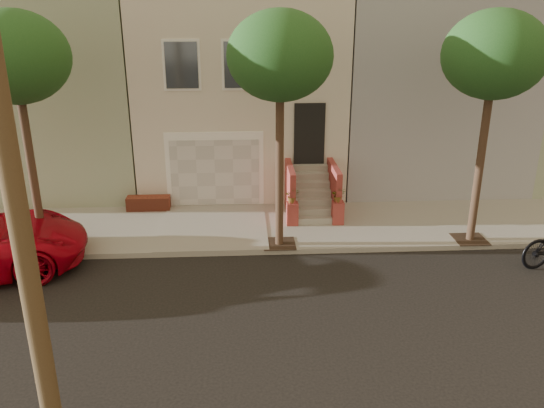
{
  "coord_description": "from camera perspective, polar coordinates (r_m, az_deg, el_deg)",
  "views": [
    {
      "loc": [
        -0.0,
        -10.16,
        6.5
      ],
      "look_at": [
        0.74,
        3.0,
        1.68
      ],
      "focal_mm": 36.08,
      "sensor_mm": 36.0,
      "label": 1
    }
  ],
  "objects": [
    {
      "name": "ground",
      "position": [
        12.06,
        -2.79,
        -12.56
      ],
      "size": [
        90.0,
        90.0,
        0.0
      ],
      "primitive_type": "plane",
      "color": "black",
      "rests_on": "ground"
    },
    {
      "name": "sidewalk",
      "position": [
        16.79,
        -3.0,
        -2.45
      ],
      "size": [
        40.0,
        3.7,
        0.15
      ],
      "primitive_type": "cube",
      "color": "gray",
      "rests_on": "ground"
    },
    {
      "name": "house_row",
      "position": [
        21.54,
        -3.29,
        12.44
      ],
      "size": [
        33.1,
        11.7,
        7.0
      ],
      "color": "beige",
      "rests_on": "sidewalk"
    },
    {
      "name": "tree_left",
      "position": [
        15.14,
        -25.27,
        13.53
      ],
      "size": [
        2.7,
        2.57,
        6.3
      ],
      "color": "#2D2116",
      "rests_on": "sidewalk"
    },
    {
      "name": "tree_mid",
      "position": [
        14.15,
        0.85,
        15.04
      ],
      "size": [
        2.7,
        2.57,
        6.3
      ],
      "color": "#2D2116",
      "rests_on": "sidewalk"
    },
    {
      "name": "tree_right",
      "position": [
        15.54,
        22.2,
        14.07
      ],
      "size": [
        2.7,
        2.57,
        6.3
      ],
      "color": "#2D2116",
      "rests_on": "sidewalk"
    }
  ]
}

